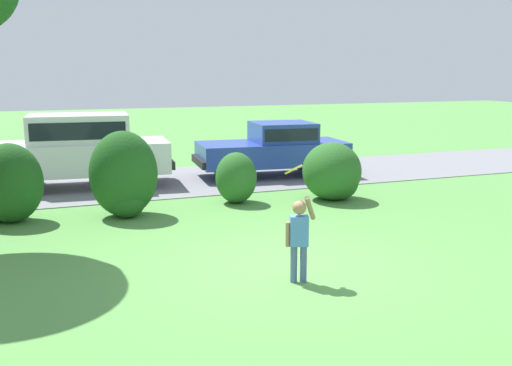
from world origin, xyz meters
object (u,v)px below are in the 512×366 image
(parked_suv, at_px, (80,147))
(frisbee, at_px, (294,169))
(child_thrower, at_px, (299,234))
(parked_sedan, at_px, (275,147))

(parked_suv, distance_m, frisbee, 8.48)
(child_thrower, distance_m, frisbee, 0.94)
(parked_sedan, bearing_deg, child_thrower, -110.51)
(child_thrower, relative_size, frisbee, 4.24)
(parked_suv, bearing_deg, parked_sedan, -2.59)
(child_thrower, height_order, frisbee, frisbee)
(child_thrower, bearing_deg, parked_sedan, 69.49)
(frisbee, bearing_deg, parked_suv, 106.31)
(parked_sedan, xyz_separation_m, frisbee, (-3.02, -7.88, 0.77))
(parked_sedan, xyz_separation_m, child_thrower, (-3.04, -8.14, -0.13))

